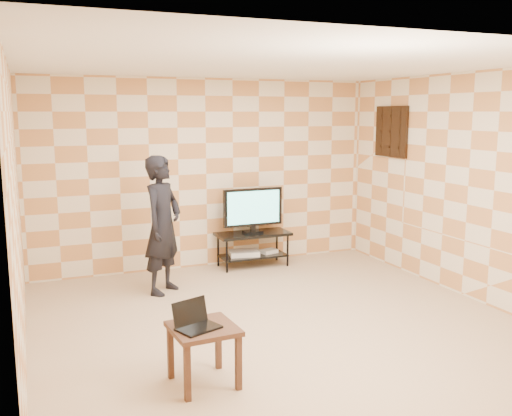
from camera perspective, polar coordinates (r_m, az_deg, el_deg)
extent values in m
plane|color=tan|center=(6.24, 2.11, -11.34)|extent=(5.00, 5.00, 0.00)
cube|color=beige|center=(8.22, -4.99, 3.42)|extent=(5.00, 0.02, 2.70)
cube|color=beige|center=(3.80, 17.91, -4.25)|extent=(5.00, 0.02, 2.70)
cube|color=beige|center=(5.39, -22.85, -0.55)|extent=(0.02, 5.00, 2.70)
cube|color=beige|center=(7.28, 20.46, 2.06)|extent=(0.02, 5.00, 2.70)
cube|color=white|center=(5.85, 2.28, 14.21)|extent=(5.00, 5.00, 0.02)
cube|color=black|center=(8.42, 13.38, 7.44)|extent=(0.04, 0.72, 0.72)
cube|color=black|center=(8.42, 13.38, 7.44)|extent=(0.04, 0.03, 0.68)
cube|color=black|center=(8.42, 13.38, 7.44)|extent=(0.04, 0.68, 0.03)
cube|color=black|center=(8.27, -0.31, -2.62)|extent=(1.07, 0.48, 0.04)
cube|color=black|center=(8.34, -0.31, -4.76)|extent=(0.96, 0.43, 0.03)
cylinder|color=black|center=(7.99, -2.93, -4.76)|extent=(0.03, 0.03, 0.50)
cylinder|color=black|center=(8.34, -3.80, -4.15)|extent=(0.03, 0.03, 0.50)
cylinder|color=black|center=(8.33, 3.19, -4.16)|extent=(0.03, 0.03, 0.50)
cylinder|color=black|center=(8.67, 2.10, -3.61)|extent=(0.03, 0.03, 0.50)
cube|color=black|center=(8.26, -0.31, -2.38)|extent=(0.27, 0.17, 0.03)
cube|color=black|center=(8.25, -0.31, -2.03)|extent=(0.07, 0.05, 0.08)
cube|color=black|center=(8.19, -0.31, 0.10)|extent=(0.90, 0.07, 0.55)
cube|color=#5ED4CA|center=(8.16, -0.23, 0.06)|extent=(0.80, 0.02, 0.47)
cube|color=silver|center=(8.29, -1.22, -4.52)|extent=(0.47, 0.37, 0.07)
cube|color=silver|center=(8.43, 1.27, -4.34)|extent=(0.27, 0.23, 0.05)
cube|color=#371D14|center=(4.78, -5.29, -11.92)|extent=(0.55, 0.55, 0.04)
cube|color=#371D14|center=(4.62, -6.89, -16.09)|extent=(0.05, 0.05, 0.46)
cube|color=#371D14|center=(5.00, -8.55, -14.08)|extent=(0.05, 0.05, 0.46)
cube|color=#371D14|center=(4.76, -1.77, -15.21)|extent=(0.05, 0.05, 0.46)
cube|color=#371D14|center=(5.13, -3.79, -13.35)|extent=(0.05, 0.05, 0.46)
cube|color=black|center=(4.71, -5.75, -11.86)|extent=(0.39, 0.33, 0.02)
cube|color=black|center=(4.76, -6.63, -10.29)|extent=(0.32, 0.17, 0.21)
imported|color=black|center=(7.10, -9.31, -1.68)|extent=(0.73, 0.73, 1.71)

